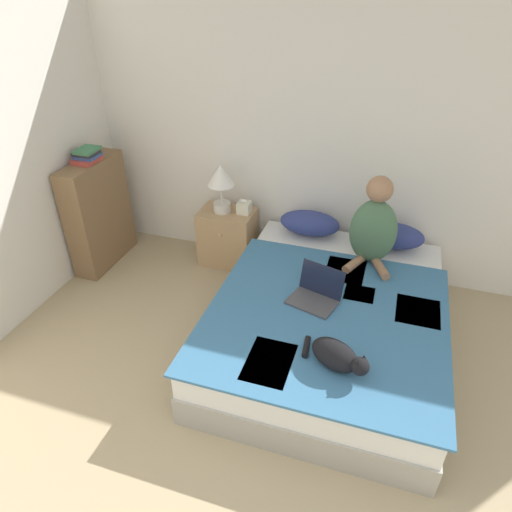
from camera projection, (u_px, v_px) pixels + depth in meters
The scene contains 12 objects.
wall_back at pixel (360, 142), 3.87m from camera, with size 5.94×0.05×2.55m.
bed at pixel (329, 321), 3.51m from camera, with size 1.67×2.14×0.45m.
pillow_near at pixel (310, 223), 4.15m from camera, with size 0.55×0.30×0.21m.
pillow_far at pixel (392, 235), 3.96m from camera, with size 0.55×0.30×0.21m.
person_sitting at pixel (374, 227), 3.63m from camera, with size 0.38×0.37×0.75m.
cat_tabby at pixel (337, 356), 2.76m from camera, with size 0.43×0.32×0.18m.
laptop_open at pixel (315, 294), 3.34m from camera, with size 0.41×0.37×0.25m.
nightstand at pixel (228, 237), 4.49m from camera, with size 0.52×0.39×0.56m.
table_lamp at pixel (221, 180), 4.17m from camera, with size 0.25×0.25×0.47m.
tissue_box at pixel (244, 207), 4.28m from camera, with size 0.12×0.12×0.14m.
bookshelf at pixel (99, 214), 4.38m from camera, with size 0.24×0.74×1.05m.
book_stack_top at pixel (87, 156), 4.06m from camera, with size 0.21×0.25×0.12m.
Camera 1 is at (0.32, -0.39, 2.55)m, focal length 32.00 mm.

